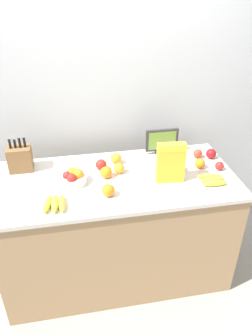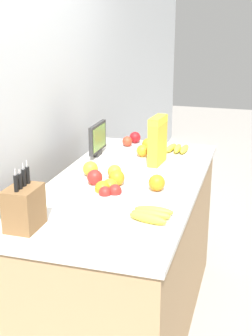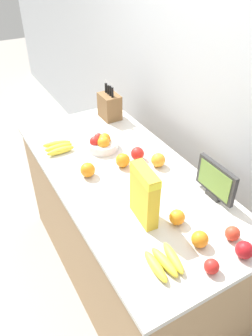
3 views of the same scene
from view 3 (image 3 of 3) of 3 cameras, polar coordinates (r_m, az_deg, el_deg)
The scene contains 19 objects.
ground_plane at distance 2.62m, azimuth -0.27°, elevation -17.41°, with size 14.00×14.00×0.00m, color gray.
wall_back at distance 2.09m, azimuth 14.96°, elevation 12.31°, with size 9.00×0.06×2.60m.
counter at distance 2.26m, azimuth -0.30°, elevation -10.36°, with size 1.75×0.81×0.93m.
knife_block at distance 2.52m, azimuth -2.87°, elevation 10.73°, with size 0.17×0.13×0.29m.
small_monitor at distance 1.77m, azimuth 15.35°, elevation -2.16°, with size 0.26×0.03×0.21m.
cereal_box at distance 1.56m, azimuth 3.21°, elevation -4.38°, with size 0.20×0.08×0.29m.
fruit_bowl at distance 2.15m, azimuth -4.19°, elevation 4.33°, with size 0.21×0.21×0.11m.
banana_bunch_left at distance 2.19m, azimuth -11.64°, elevation 3.57°, with size 0.15×0.19×0.04m.
banana_bunch_right at distance 1.47m, azimuth 6.71°, elevation -15.96°, with size 0.18×0.15×0.04m.
apple_rear at distance 1.56m, azimuth 19.92°, elevation -13.28°, with size 0.08×0.08×0.08m, color #A31419.
apple_leftmost at distance 1.62m, azimuth 18.05°, elevation -10.78°, with size 0.07×0.07×0.07m, color red.
apple_middle at distance 2.05m, azimuth 2.01°, elevation 2.54°, with size 0.08×0.08×0.08m, color red.
apple_by_knife_block at distance 1.48m, azimuth 14.68°, elevation -16.24°, with size 0.07×0.07×0.07m, color red.
orange_front_center at distance 1.92m, azimuth -6.68°, elevation -0.32°, with size 0.09×0.09×0.09m, color orange.
orange_front_left at distance 1.99m, azimuth 5.63°, elevation 1.40°, with size 0.09×0.09×0.09m, color orange.
orange_back_center at distance 1.63m, azimuth 8.88°, elevation -8.47°, with size 0.08×0.08×0.08m, color orange.
orange_by_cereal at distance 1.93m, azimuth 2.06°, elevation 0.12°, with size 0.08×0.08×0.08m, color orange.
orange_mid_right at distance 1.55m, azimuth 12.73°, elevation -11.99°, with size 0.08×0.08×0.08m, color orange.
orange_near_bowl at distance 1.98m, azimuth -0.57°, elevation 1.35°, with size 0.09×0.09×0.09m, color orange.
Camera 3 is at (1.36, -0.75, 2.10)m, focal length 35.00 mm.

